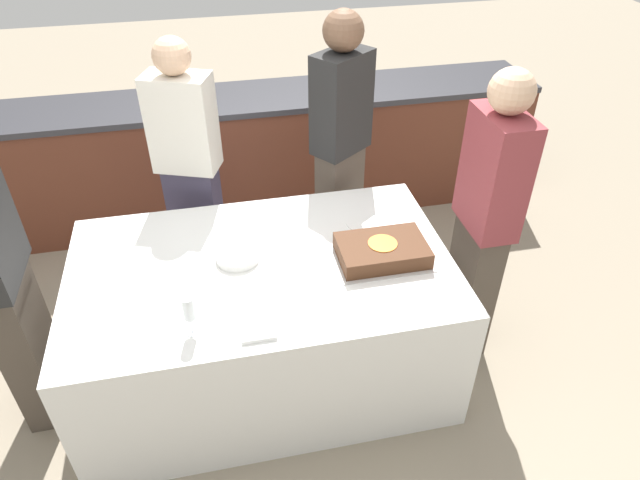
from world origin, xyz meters
name	(u,v)px	position (x,y,z in m)	size (l,w,h in m)	color
ground_plane	(269,368)	(0.00, 0.00, 0.00)	(14.00, 14.00, 0.00)	gray
back_counter	(235,156)	(0.00, 1.64, 0.46)	(4.40, 0.58, 0.92)	#5B2D1E
dining_table	(265,320)	(0.00, 0.00, 0.37)	(1.84, 1.13, 0.75)	white
cake	(382,251)	(0.58, -0.07, 0.79)	(0.46, 0.32, 0.09)	#B7B2AD
plate_stack	(238,256)	(-0.10, 0.06, 0.77)	(0.21, 0.21, 0.04)	white
wine_glass	(189,309)	(-0.33, -0.39, 0.88)	(0.06, 0.06, 0.19)	white
side_plate_near_cake	(365,222)	(0.58, 0.23, 0.75)	(0.20, 0.20, 0.00)	white
utensil_pile	(258,331)	(-0.07, -0.45, 0.76)	(0.15, 0.12, 0.02)	white
person_cutting_cake	(341,149)	(0.58, 0.79, 0.90)	(0.39, 0.36, 1.69)	#4C4238
person_seated_right	(485,219)	(1.14, 0.00, 0.85)	(0.21, 0.36, 1.63)	#4C4238
person_standing_back	(190,173)	(-0.30, 0.79, 0.84)	(0.39, 0.31, 1.61)	#383347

